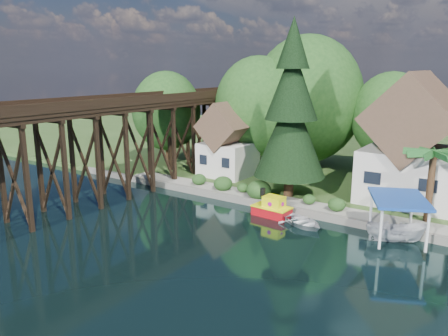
{
  "coord_description": "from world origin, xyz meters",
  "views": [
    {
      "loc": [
        14.43,
        -23.31,
        11.82
      ],
      "look_at": [
        -5.69,
        6.0,
        3.56
      ],
      "focal_mm": 35.0,
      "sensor_mm": 36.0,
      "label": 1
    }
  ],
  "objects_px": {
    "house_left": "(413,147)",
    "conifer": "(291,113)",
    "tugboat": "(272,208)",
    "trestle_bridge": "(129,137)",
    "palm_tree": "(434,156)",
    "boat_canopy": "(397,223)",
    "boat_white_a": "(302,221)",
    "shed": "(228,144)"
  },
  "relations": [
    {
      "from": "trestle_bridge",
      "to": "boat_white_a",
      "type": "height_order",
      "value": "trestle_bridge"
    },
    {
      "from": "shed",
      "to": "boat_canopy",
      "type": "height_order",
      "value": "shed"
    },
    {
      "from": "tugboat",
      "to": "boat_canopy",
      "type": "bearing_deg",
      "value": 0.29
    },
    {
      "from": "shed",
      "to": "boat_canopy",
      "type": "bearing_deg",
      "value": -22.18
    },
    {
      "from": "conifer",
      "to": "boat_canopy",
      "type": "height_order",
      "value": "conifer"
    },
    {
      "from": "boat_white_a",
      "to": "trestle_bridge",
      "type": "bearing_deg",
      "value": 117.09
    },
    {
      "from": "tugboat",
      "to": "conifer",
      "type": "bearing_deg",
      "value": 99.38
    },
    {
      "from": "trestle_bridge",
      "to": "house_left",
      "type": "bearing_deg",
      "value": 25.21
    },
    {
      "from": "trestle_bridge",
      "to": "conifer",
      "type": "relative_size",
      "value": 2.86
    },
    {
      "from": "palm_tree",
      "to": "boat_canopy",
      "type": "height_order",
      "value": "palm_tree"
    },
    {
      "from": "shed",
      "to": "palm_tree",
      "type": "bearing_deg",
      "value": -10.31
    },
    {
      "from": "shed",
      "to": "boat_white_a",
      "type": "distance_m",
      "value": 15.53
    },
    {
      "from": "house_left",
      "to": "conifer",
      "type": "distance_m",
      "value": 10.76
    },
    {
      "from": "boat_white_a",
      "to": "house_left",
      "type": "bearing_deg",
      "value": -4.28
    },
    {
      "from": "trestle_bridge",
      "to": "palm_tree",
      "type": "relative_size",
      "value": 7.63
    },
    {
      "from": "tugboat",
      "to": "boat_white_a",
      "type": "relative_size",
      "value": 0.84
    },
    {
      "from": "shed",
      "to": "palm_tree",
      "type": "distance_m",
      "value": 20.85
    },
    {
      "from": "trestle_bridge",
      "to": "boat_canopy",
      "type": "height_order",
      "value": "trestle_bridge"
    },
    {
      "from": "house_left",
      "to": "tugboat",
      "type": "xyz_separation_m",
      "value": [
        -8.39,
        -9.38,
        -4.47
      ]
    },
    {
      "from": "trestle_bridge",
      "to": "palm_tree",
      "type": "xyz_separation_m",
      "value": [
        25.44,
        5.61,
        0.21
      ]
    },
    {
      "from": "house_left",
      "to": "boat_white_a",
      "type": "relative_size",
      "value": 2.91
    },
    {
      "from": "trestle_bridge",
      "to": "palm_tree",
      "type": "distance_m",
      "value": 26.05
    },
    {
      "from": "tugboat",
      "to": "boat_canopy",
      "type": "distance_m",
      "value": 9.63
    },
    {
      "from": "palm_tree",
      "to": "tugboat",
      "type": "relative_size",
      "value": 1.82
    },
    {
      "from": "trestle_bridge",
      "to": "shed",
      "type": "xyz_separation_m",
      "value": [
        5.0,
        9.33,
        -1.52
      ]
    },
    {
      "from": "tugboat",
      "to": "boat_white_a",
      "type": "bearing_deg",
      "value": -11.66
    },
    {
      "from": "house_left",
      "to": "tugboat",
      "type": "bearing_deg",
      "value": -131.81
    },
    {
      "from": "palm_tree",
      "to": "trestle_bridge",
      "type": "bearing_deg",
      "value": -167.57
    },
    {
      "from": "house_left",
      "to": "shed",
      "type": "relative_size",
      "value": 1.4
    },
    {
      "from": "house_left",
      "to": "shed",
      "type": "distance_m",
      "value": 18.11
    },
    {
      "from": "boat_white_a",
      "to": "boat_canopy",
      "type": "bearing_deg",
      "value": -60.04
    },
    {
      "from": "tugboat",
      "to": "boat_white_a",
      "type": "distance_m",
      "value": 3.02
    },
    {
      "from": "conifer",
      "to": "palm_tree",
      "type": "bearing_deg",
      "value": -1.15
    },
    {
      "from": "palm_tree",
      "to": "boat_canopy",
      "type": "xyz_separation_m",
      "value": [
        -1.23,
        -4.11,
        -4.17
      ]
    },
    {
      "from": "boat_white_a",
      "to": "palm_tree",
      "type": "bearing_deg",
      "value": -34.52
    },
    {
      "from": "house_left",
      "to": "palm_tree",
      "type": "bearing_deg",
      "value": -64.94
    },
    {
      "from": "boat_canopy",
      "to": "conifer",
      "type": "bearing_deg",
      "value": 157.18
    },
    {
      "from": "trestle_bridge",
      "to": "palm_tree",
      "type": "height_order",
      "value": "trestle_bridge"
    },
    {
      "from": "conifer",
      "to": "boat_white_a",
      "type": "xyz_separation_m",
      "value": [
        3.67,
        -5.0,
        -7.53
      ]
    },
    {
      "from": "trestle_bridge",
      "to": "shed",
      "type": "bearing_deg",
      "value": 61.81
    },
    {
      "from": "shed",
      "to": "tugboat",
      "type": "relative_size",
      "value": 2.46
    },
    {
      "from": "shed",
      "to": "tugboat",
      "type": "distance_m",
      "value": 12.82
    }
  ]
}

